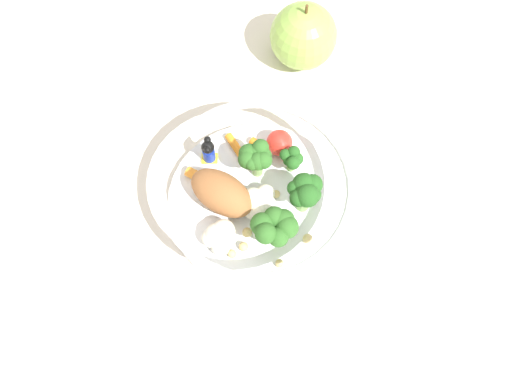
{
  "coord_description": "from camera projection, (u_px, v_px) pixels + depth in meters",
  "views": [
    {
      "loc": [
        0.23,
        -0.06,
        0.59
      ],
      "look_at": [
        -0.0,
        0.01,
        0.03
      ],
      "focal_mm": 39.11,
      "sensor_mm": 36.0,
      "label": 1
    }
  ],
  "objects": [
    {
      "name": "food_container",
      "position": [
        254.0,
        195.0,
        0.6
      ],
      "size": [
        0.21,
        0.21,
        0.07
      ],
      "color": "white",
      "rests_on": "ground_plane"
    },
    {
      "name": "ground_plane",
      "position": [
        252.0,
        205.0,
        0.63
      ],
      "size": [
        2.4,
        2.4,
        0.0
      ],
      "primitive_type": "plane",
      "color": "silver"
    },
    {
      "name": "loose_apple",
      "position": [
        303.0,
        36.0,
        0.68
      ],
      "size": [
        0.08,
        0.08,
        0.09
      ],
      "color": "#8CB74C",
      "rests_on": "ground_plane"
    }
  ]
}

